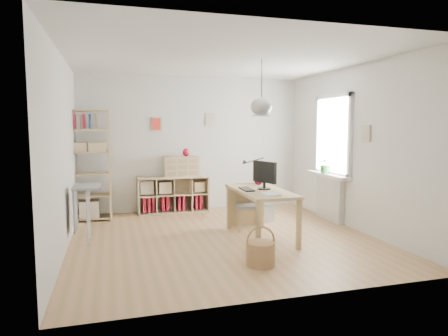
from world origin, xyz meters
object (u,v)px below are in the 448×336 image
object	(u,v)px
chair	(248,204)
drawer_chest	(181,166)
monitor	(264,174)
cube_shelf	(172,197)
desk	(260,196)
tall_bookshelf	(87,161)
storage_chest	(255,211)

from	to	relation	value
chair	drawer_chest	bearing A→B (deg)	129.66
monitor	drawer_chest	size ratio (longest dim) A/B	0.70
cube_shelf	chair	bearing A→B (deg)	-59.27
desk	tall_bookshelf	bearing A→B (deg)	142.99
cube_shelf	chair	distance (m)	1.97
tall_bookshelf	storage_chest	distance (m)	3.17
monitor	drawer_chest	world-z (taller)	monitor
cube_shelf	monitor	world-z (taller)	monitor
tall_bookshelf	storage_chest	world-z (taller)	tall_bookshelf
cube_shelf	storage_chest	size ratio (longest dim) A/B	1.94
chair	storage_chest	xyz separation A→B (m)	(0.34, 0.54, -0.25)
tall_bookshelf	storage_chest	size ratio (longest dim) A/B	2.77
chair	drawer_chest	world-z (taller)	drawer_chest
cube_shelf	storage_chest	xyz separation A→B (m)	(1.34, -1.16, -0.12)
cube_shelf	chair	size ratio (longest dim) A/B	1.83
cube_shelf	chair	xyz separation A→B (m)	(1.01, -1.69, 0.14)
tall_bookshelf	chair	size ratio (longest dim) A/B	2.62
drawer_chest	desk	bearing A→B (deg)	-68.18
desk	chair	bearing A→B (deg)	91.70
tall_bookshelf	storage_chest	bearing A→B (deg)	-16.77
desk	cube_shelf	size ratio (longest dim) A/B	1.07
tall_bookshelf	chair	distance (m)	3.00
chair	monitor	xyz separation A→B (m)	(0.09, -0.52, 0.56)
drawer_chest	chair	bearing A→B (deg)	-62.65
monitor	drawer_chest	xyz separation A→B (m)	(-0.91, 2.17, -0.08)
tall_bookshelf	monitor	size ratio (longest dim) A/B	4.17
monitor	storage_chest	bearing A→B (deg)	57.20
cube_shelf	monitor	bearing A→B (deg)	-63.70
cube_shelf	tall_bookshelf	xyz separation A→B (m)	(-1.56, -0.28, 0.79)
tall_bookshelf	drawer_chest	world-z (taller)	tall_bookshelf
desk	drawer_chest	size ratio (longest dim) A/B	2.19
tall_bookshelf	desk	bearing A→B (deg)	-37.01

